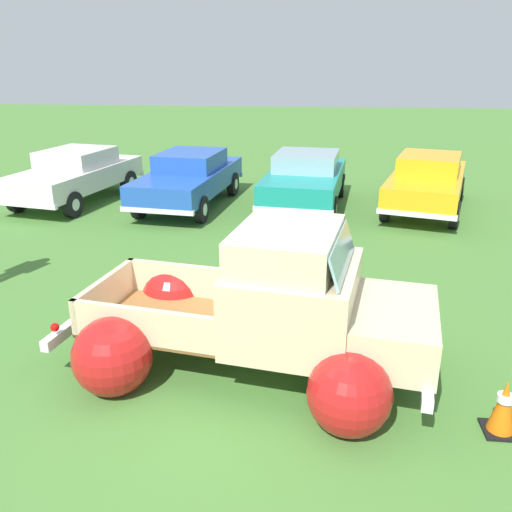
{
  "coord_description": "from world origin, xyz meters",
  "views": [
    {
      "loc": [
        0.8,
        -6.07,
        3.77
      ],
      "look_at": [
        0.0,
        1.56,
        0.95
      ],
      "focal_mm": 37.8,
      "sensor_mm": 36.0,
      "label": 1
    }
  ],
  "objects_px": {
    "show_car_1": "(189,177)",
    "show_car_2": "(305,178)",
    "vintage_pickup_truck": "(273,316)",
    "lane_cone_0": "(504,407)",
    "show_car_0": "(75,174)",
    "show_car_3": "(427,181)",
    "lane_cone_1": "(290,274)"
  },
  "relations": [
    {
      "from": "show_car_1",
      "to": "show_car_2",
      "type": "bearing_deg",
      "value": 101.27
    },
    {
      "from": "vintage_pickup_truck",
      "to": "lane_cone_0",
      "type": "relative_size",
      "value": 7.72
    },
    {
      "from": "show_car_2",
      "to": "lane_cone_0",
      "type": "bearing_deg",
      "value": 20.49
    },
    {
      "from": "vintage_pickup_truck",
      "to": "show_car_2",
      "type": "bearing_deg",
      "value": 97.88
    },
    {
      "from": "show_car_3",
      "to": "lane_cone_0",
      "type": "distance_m",
      "value": 9.22
    },
    {
      "from": "vintage_pickup_truck",
      "to": "lane_cone_1",
      "type": "xyz_separation_m",
      "value": [
        0.11,
        2.54,
        -0.45
      ]
    },
    {
      "from": "show_car_0",
      "to": "lane_cone_0",
      "type": "bearing_deg",
      "value": 54.91
    },
    {
      "from": "show_car_1",
      "to": "lane_cone_0",
      "type": "xyz_separation_m",
      "value": [
        5.36,
        -8.96,
        -0.47
      ]
    },
    {
      "from": "show_car_3",
      "to": "lane_cone_1",
      "type": "distance_m",
      "value": 6.56
    },
    {
      "from": "show_car_1",
      "to": "show_car_3",
      "type": "distance_m",
      "value": 6.25
    },
    {
      "from": "vintage_pickup_truck",
      "to": "show_car_1",
      "type": "relative_size",
      "value": 1.03
    },
    {
      "from": "lane_cone_0",
      "to": "lane_cone_1",
      "type": "distance_m",
      "value": 4.26
    },
    {
      "from": "lane_cone_1",
      "to": "show_car_1",
      "type": "bearing_deg",
      "value": 118.45
    },
    {
      "from": "show_car_2",
      "to": "lane_cone_1",
      "type": "height_order",
      "value": "show_car_2"
    },
    {
      "from": "show_car_3",
      "to": "lane_cone_0",
      "type": "xyz_separation_m",
      "value": [
        -0.89,
        -9.17,
        -0.47
      ]
    },
    {
      "from": "show_car_2",
      "to": "lane_cone_1",
      "type": "xyz_separation_m",
      "value": [
        -0.14,
        -5.67,
        -0.47
      ]
    },
    {
      "from": "show_car_0",
      "to": "show_car_3",
      "type": "xyz_separation_m",
      "value": [
        9.47,
        0.11,
        -0.0
      ]
    },
    {
      "from": "show_car_2",
      "to": "lane_cone_1",
      "type": "relative_size",
      "value": 7.05
    },
    {
      "from": "show_car_2",
      "to": "vintage_pickup_truck",
      "type": "bearing_deg",
      "value": 4.86
    },
    {
      "from": "show_car_2",
      "to": "lane_cone_0",
      "type": "distance_m",
      "value": 9.47
    },
    {
      "from": "lane_cone_0",
      "to": "lane_cone_1",
      "type": "bearing_deg",
      "value": 124.43
    },
    {
      "from": "vintage_pickup_truck",
      "to": "lane_cone_1",
      "type": "distance_m",
      "value": 2.58
    },
    {
      "from": "show_car_0",
      "to": "lane_cone_1",
      "type": "bearing_deg",
      "value": 59.53
    },
    {
      "from": "show_car_0",
      "to": "show_car_3",
      "type": "relative_size",
      "value": 0.97
    },
    {
      "from": "vintage_pickup_truck",
      "to": "show_car_2",
      "type": "xyz_separation_m",
      "value": [
        0.25,
        8.21,
        0.03
      ]
    },
    {
      "from": "show_car_1",
      "to": "vintage_pickup_truck",
      "type": "bearing_deg",
      "value": 26.75
    },
    {
      "from": "show_car_0",
      "to": "show_car_1",
      "type": "xyz_separation_m",
      "value": [
        3.22,
        -0.1,
        0.0
      ]
    },
    {
      "from": "show_car_1",
      "to": "lane_cone_0",
      "type": "bearing_deg",
      "value": 38.06
    },
    {
      "from": "show_car_2",
      "to": "lane_cone_0",
      "type": "xyz_separation_m",
      "value": [
        2.27,
        -9.18,
        -0.47
      ]
    },
    {
      "from": "show_car_3",
      "to": "lane_cone_1",
      "type": "relative_size",
      "value": 7.56
    },
    {
      "from": "show_car_0",
      "to": "show_car_1",
      "type": "bearing_deg",
      "value": 99.75
    },
    {
      "from": "vintage_pickup_truck",
      "to": "lane_cone_1",
      "type": "height_order",
      "value": "vintage_pickup_truck"
    }
  ]
}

